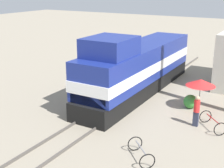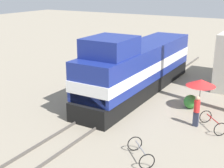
{
  "view_description": "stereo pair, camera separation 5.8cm",
  "coord_description": "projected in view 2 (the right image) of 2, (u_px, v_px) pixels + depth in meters",
  "views": [
    {
      "loc": [
        9.54,
        -17.22,
        7.79
      ],
      "look_at": [
        1.2,
        -3.02,
        2.49
      ],
      "focal_mm": 50.0,
      "sensor_mm": 36.0,
      "label": 1
    },
    {
      "loc": [
        9.59,
        -17.19,
        7.79
      ],
      "look_at": [
        1.2,
        -3.02,
        2.49
      ],
      "focal_mm": 50.0,
      "sensor_mm": 36.0,
      "label": 2
    }
  ],
  "objects": [
    {
      "name": "ground_plane",
      "position": [
        119.0,
        104.0,
        21.12
      ],
      "size": [
        120.0,
        120.0,
        0.0
      ],
      "primitive_type": "plane",
      "color": "gray"
    },
    {
      "name": "bicycle",
      "position": [
        213.0,
        122.0,
        17.46
      ],
      "size": [
        1.73,
        1.83,
        0.76
      ],
      "rotation": [
        0.0,
        0.0,
        -2.43
      ],
      "color": "black",
      "rests_on": "ground_plane"
    },
    {
      "name": "bicycle_spare",
      "position": [
        141.0,
        152.0,
        14.4
      ],
      "size": [
        1.75,
        1.75,
        0.76
      ],
      "rotation": [
        0.0,
        0.0,
        -2.35
      ],
      "color": "black",
      "rests_on": "ground_plane"
    },
    {
      "name": "vendor_umbrella",
      "position": [
        201.0,
        83.0,
        19.68
      ],
      "size": [
        1.87,
        1.87,
        2.06
      ],
      "color": "#4C4C4C",
      "rests_on": "ground_plane"
    },
    {
      "name": "rail_near",
      "position": [
        110.0,
        101.0,
        21.45
      ],
      "size": [
        0.08,
        32.95,
        0.15
      ],
      "primitive_type": "cube",
      "color": "#4C4742",
      "rests_on": "ground_plane"
    },
    {
      "name": "person_bystander",
      "position": [
        197.0,
        110.0,
        17.61
      ],
      "size": [
        0.34,
        0.34,
        1.84
      ],
      "color": "#2D3347",
      "rests_on": "ground_plane"
    },
    {
      "name": "locomotive",
      "position": [
        137.0,
        68.0,
        22.62
      ],
      "size": [
        2.9,
        14.04,
        4.74
      ],
      "color": "black",
      "rests_on": "ground_plane"
    },
    {
      "name": "shrub_cluster",
      "position": [
        191.0,
        102.0,
        20.38
      ],
      "size": [
        0.9,
        0.9,
        0.9
      ],
      "primitive_type": "sphere",
      "color": "#388C38",
      "rests_on": "ground_plane"
    },
    {
      "name": "rail_far",
      "position": [
        129.0,
        105.0,
        20.75
      ],
      "size": [
        0.08,
        32.95,
        0.15
      ],
      "primitive_type": "cube",
      "color": "#4C4742",
      "rests_on": "ground_plane"
    }
  ]
}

